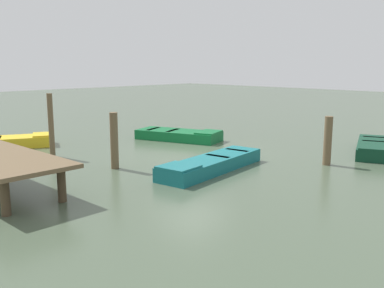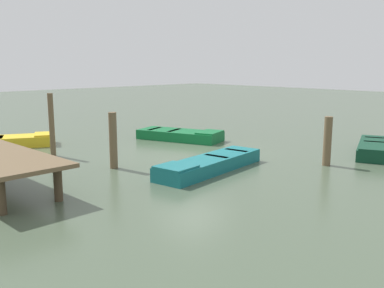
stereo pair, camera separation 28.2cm
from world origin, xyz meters
TOP-DOWN VIEW (x-y plane):
  - ground_plane at (0.00, 0.00)m, footprint 80.00×80.00m
  - rowboat_green at (2.37, -1.61)m, footprint 3.79×2.40m
  - rowboat_dark_green at (-4.68, -4.68)m, footprint 2.49×3.73m
  - rowboat_teal at (-2.20, 1.39)m, footprint 1.64×4.27m
  - rowboat_yellow at (5.90, 4.19)m, footprint 2.57×3.65m
  - mooring_piling_far_right at (3.13, 3.74)m, footprint 0.18×0.18m
  - mooring_piling_far_left at (0.11, 3.25)m, footprint 0.24×0.24m
  - mooring_piling_center at (-4.27, -1.79)m, footprint 0.25×0.25m

SIDE VIEW (x-z plane):
  - ground_plane at x=0.00m, z-range 0.00..0.00m
  - rowboat_teal at x=-2.20m, z-range -0.01..0.45m
  - rowboat_green at x=2.37m, z-range -0.01..0.45m
  - rowboat_yellow at x=5.90m, z-range -0.01..0.45m
  - rowboat_dark_green at x=-4.68m, z-range -0.01..0.45m
  - mooring_piling_center at x=-4.27m, z-range 0.00..1.55m
  - mooring_piling_far_left at x=0.11m, z-range 0.00..1.73m
  - mooring_piling_far_right at x=3.13m, z-range 0.00..2.19m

